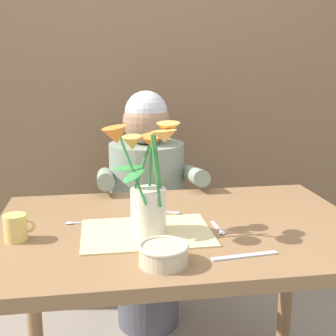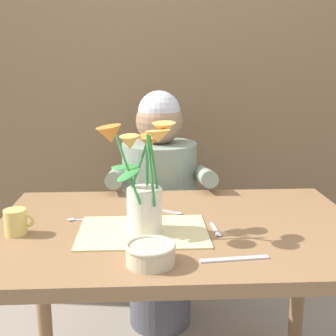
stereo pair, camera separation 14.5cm
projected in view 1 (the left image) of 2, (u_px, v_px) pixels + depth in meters
wood_panel_backdrop at (145, 63)px, 2.34m from camera, size 4.00×0.10×2.50m
dining_table at (180, 252)px, 1.48m from camera, size 1.20×0.80×0.74m
seated_person at (147, 214)px, 2.08m from camera, size 0.45×0.47×1.14m
striped_placemat at (147, 233)px, 1.38m from camera, size 0.40×0.28×0.00m
flower_vase at (147, 185)px, 1.34m from camera, size 0.25×0.21×0.35m
ceramic_bowl at (164, 253)px, 1.16m from camera, size 0.14×0.14×0.06m
dinner_knife at (245, 256)px, 1.21m from camera, size 0.19×0.04×0.00m
coffee_cup at (16, 228)px, 1.32m from camera, size 0.09×0.07×0.08m
spoon_0 at (78, 223)px, 1.46m from camera, size 0.12×0.02×0.01m
spoon_1 at (170, 212)px, 1.57m from camera, size 0.11×0.08×0.01m
spoon_2 at (220, 230)px, 1.40m from camera, size 0.02×0.12×0.01m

